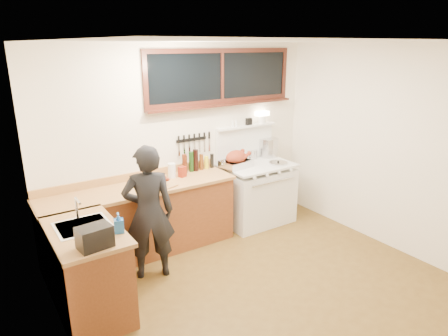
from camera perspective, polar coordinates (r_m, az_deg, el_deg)
ground_plane at (r=4.65m, az=5.52°, el=-16.58°), size 4.00×3.50×0.02m
room_shell at (r=3.97m, az=6.21°, el=3.73°), size 4.10×3.60×2.65m
counter_back at (r=5.18m, az=-11.69°, el=-7.27°), size 2.44×0.64×1.00m
counter_left at (r=4.24m, az=-18.88°, el=-13.79°), size 0.64×1.09×0.90m
sink_unit at (r=4.13m, az=-19.44°, el=-8.51°), size 0.50×0.45×0.37m
vintage_stove at (r=5.97m, az=4.63°, el=-3.40°), size 1.02×0.74×1.61m
back_window at (r=5.63m, az=-0.24°, el=12.09°), size 2.32×0.13×0.77m
left_doorway at (r=2.88m, az=-19.45°, el=-15.01°), size 0.02×1.04×2.17m
knife_strip at (r=5.51m, az=-4.47°, el=3.98°), size 0.52×0.03×0.28m
man at (r=4.54m, az=-10.70°, el=-6.30°), size 0.66×0.54×1.56m
soap_bottle at (r=3.84m, az=-14.81°, el=-7.56°), size 0.11×0.11×0.19m
toaster at (r=3.64m, az=-18.00°, el=-9.36°), size 0.30×0.23×0.19m
cutting_board at (r=4.92m, az=-9.14°, el=-2.19°), size 0.43×0.38×0.13m
roast_turkey at (r=5.65m, az=1.78°, el=1.14°), size 0.46×0.36×0.24m
stockpot at (r=6.23m, az=6.32°, el=2.97°), size 0.36×0.36×0.29m
saucepan at (r=6.11m, az=3.93°, el=2.00°), size 0.22×0.31×0.13m
pot_lid at (r=5.88m, az=7.75°, el=0.73°), size 0.33×0.33×0.04m
coffee_tin at (r=5.27m, az=-5.98°, el=-0.53°), size 0.11×0.10×0.14m
pitcher at (r=5.25m, az=-7.46°, el=-0.36°), size 0.13×0.13×0.19m
bottle_cluster at (r=5.49m, az=-4.02°, el=0.90°), size 0.49×0.07×0.30m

